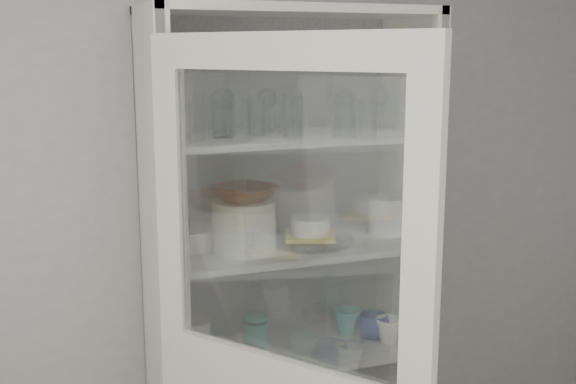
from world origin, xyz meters
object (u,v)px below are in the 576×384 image
object	(u,v)px
yellow_trivet	(310,236)
teal_jar	(255,332)
measuring_cups	(244,354)
mug_white	(389,330)
goblet_3	(380,105)
white_ramekin	(310,226)
grey_bowl_stack	(388,215)
plate_stack_front	(244,236)
goblet_1	(267,108)
white_canister	(196,338)
mug_blue	(373,326)
mug_teal	(347,322)
plate_stack_back	(190,237)
cream_bowl	(244,210)
goblet_0	(224,108)
goblet_2	(345,107)
pantry_cabinet	(282,321)
terracotta_bowl	(244,193)
glass_platter	(310,240)

from	to	relation	value
yellow_trivet	teal_jar	bearing A→B (deg)	161.36
measuring_cups	mug_white	bearing A→B (deg)	-4.83
mug_white	teal_jar	bearing A→B (deg)	-176.38
goblet_3	white_ramekin	size ratio (longest dim) A/B	1.17
grey_bowl_stack	plate_stack_front	bearing A→B (deg)	-175.62
grey_bowl_stack	white_ramekin	bearing A→B (deg)	-177.22
measuring_cups	goblet_1	bearing A→B (deg)	48.91
plate_stack_front	white_canister	bearing A→B (deg)	151.20
yellow_trivet	grey_bowl_stack	xyz separation A→B (m)	(0.33, 0.02, 0.05)
mug_blue	mug_teal	bearing A→B (deg)	154.41
plate_stack_back	mug_teal	distance (m)	0.72
cream_bowl	goblet_0	bearing A→B (deg)	98.49
goblet_0	white_ramekin	xyz separation A→B (m)	(0.28, -0.12, -0.43)
white_canister	goblet_2	bearing A→B (deg)	5.47
white_ramekin	mug_teal	distance (m)	0.45
goblet_1	plate_stack_front	xyz separation A→B (m)	(-0.14, -0.16, -0.43)
goblet_3	white_canister	bearing A→B (deg)	-176.60
teal_jar	goblet_1	bearing A→B (deg)	42.73
yellow_trivet	goblet_0	bearing A→B (deg)	156.27
pantry_cabinet	white_canister	size ratio (longest dim) A/B	15.83
goblet_0	teal_jar	bearing A→B (deg)	-33.21
plate_stack_back	white_ramekin	world-z (taller)	white_ramekin
plate_stack_back	cream_bowl	distance (m)	0.24
plate_stack_front	terracotta_bowl	world-z (taller)	terracotta_bowl
plate_stack_front	grey_bowl_stack	bearing A→B (deg)	4.38
plate_stack_front	teal_jar	world-z (taller)	plate_stack_front
goblet_3	measuring_cups	distance (m)	1.06
measuring_cups	grey_bowl_stack	bearing A→B (deg)	5.25
grey_bowl_stack	cream_bowl	bearing A→B (deg)	-175.62
teal_jar	goblet_0	bearing A→B (deg)	146.79
goblet_2	plate_stack_back	distance (m)	0.76
goblet_2	plate_stack_back	world-z (taller)	goblet_2
yellow_trivet	grey_bowl_stack	distance (m)	0.33
terracotta_bowl	measuring_cups	distance (m)	0.59
goblet_2	goblet_3	world-z (taller)	goblet_3
cream_bowl	mug_teal	world-z (taller)	cream_bowl
pantry_cabinet	white_ramekin	size ratio (longest dim) A/B	14.61
plate_stack_front	mug_teal	world-z (taller)	plate_stack_front
plate_stack_front	plate_stack_back	world-z (taller)	plate_stack_front
plate_stack_back	plate_stack_front	bearing A→B (deg)	-38.66
goblet_3	glass_platter	xyz separation A→B (m)	(-0.33, -0.10, -0.48)
glass_platter	mug_teal	xyz separation A→B (m)	(0.18, 0.04, -0.36)
glass_platter	teal_jar	size ratio (longest dim) A/B	2.88
cream_bowl	white_ramekin	size ratio (longest dim) A/B	1.53
mug_blue	white_canister	distance (m)	0.68
mug_blue	goblet_3	bearing A→B (deg)	75.65
mug_white	measuring_cups	xyz separation A→B (m)	(-0.56, 0.05, -0.03)
mug_white	plate_stack_back	bearing A→B (deg)	-173.74
glass_platter	mug_blue	bearing A→B (deg)	-5.35
goblet_0	terracotta_bowl	size ratio (longest dim) A/B	0.81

